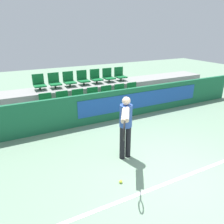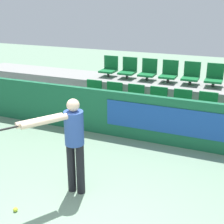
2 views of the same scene
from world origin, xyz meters
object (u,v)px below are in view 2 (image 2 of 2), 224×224
stadium_chair_3 (157,101)px  stadium_chair_8 (128,69)px  stadium_chair_7 (109,68)px  stadium_chair_5 (207,107)px  stadium_chair_11 (191,75)px  stadium_chair_12 (214,77)px  stadium_chair_9 (148,71)px  stadium_chair_1 (113,96)px  tennis_ball (15,209)px  stadium_chair_10 (169,73)px  tennis_player (69,138)px  stadium_chair_4 (181,104)px  stadium_chair_0 (92,93)px  stadium_chair_2 (134,98)px

stadium_chair_3 → stadium_chair_8: bearing=136.0°
stadium_chair_7 → stadium_chair_3: bearing=-32.8°
stadium_chair_5 → stadium_chair_11: stadium_chair_11 is taller
stadium_chair_5 → stadium_chair_12: stadium_chair_12 is taller
stadium_chair_8 → stadium_chair_5: bearing=-25.8°
stadium_chair_3 → stadium_chair_9: size_ratio=1.00×
stadium_chair_1 → stadium_chair_12: (2.23, 1.08, 0.44)m
stadium_chair_11 → stadium_chair_7: bearing=180.0°
stadium_chair_9 → tennis_ball: stadium_chair_9 is taller
stadium_chair_1 → stadium_chair_8: bearing=90.0°
stadium_chair_7 → stadium_chair_10: bearing=0.0°
stadium_chair_12 → tennis_player: (-1.63, -4.17, -0.17)m
stadium_chair_4 → stadium_chair_9: size_ratio=1.00×
stadium_chair_7 → stadium_chair_9: size_ratio=1.00×
stadium_chair_5 → tennis_ball: size_ratio=8.30×
stadium_chair_7 → stadium_chair_12: 2.79m
stadium_chair_9 → stadium_chair_11: (1.11, 0.00, 0.00)m
stadium_chair_7 → stadium_chair_5: bearing=-21.1°
stadium_chair_1 → stadium_chair_5: same height
stadium_chair_0 → stadium_chair_1: size_ratio=1.00×
stadium_chair_5 → tennis_player: tennis_player is taller
stadium_chair_0 → stadium_chair_8: stadium_chair_8 is taller
stadium_chair_2 → stadium_chair_10: stadium_chair_10 is taller
stadium_chair_7 → tennis_ball: size_ratio=8.30×
tennis_player → tennis_ball: tennis_player is taller
stadium_chair_0 → stadium_chair_2: size_ratio=1.00×
stadium_chair_1 → tennis_ball: size_ratio=8.30×
stadium_chair_7 → stadium_chair_8: (0.56, 0.00, 0.00)m
stadium_chair_7 → stadium_chair_0: bearing=-90.0°
tennis_player → stadium_chair_4: bearing=103.2°
stadium_chair_11 → stadium_chair_5: bearing=-62.6°
stadium_chair_4 → tennis_ball: stadium_chair_4 is taller
stadium_chair_1 → stadium_chair_2: size_ratio=1.00×
stadium_chair_4 → stadium_chair_5: size_ratio=1.00×
stadium_chair_4 → stadium_chair_8: 2.04m
stadium_chair_2 → tennis_player: tennis_player is taller
stadium_chair_2 → stadium_chair_7: (-1.11, 1.08, 0.44)m
stadium_chair_0 → stadium_chair_9: size_ratio=1.00×
stadium_chair_11 → stadium_chair_12: size_ratio=1.00×
stadium_chair_0 → tennis_player: size_ratio=0.35×
stadium_chair_4 → stadium_chair_8: (-1.67, 1.08, 0.44)m
stadium_chair_4 → stadium_chair_7: size_ratio=1.00×
stadium_chair_3 → stadium_chair_4: size_ratio=1.00×
stadium_chair_10 → stadium_chair_11: size_ratio=1.00×
tennis_player → stadium_chair_8: bearing=130.5°
stadium_chair_10 → stadium_chair_11: bearing=0.0°
stadium_chair_1 → tennis_player: size_ratio=0.35×
tennis_player → stadium_chair_7: bearing=137.8°
stadium_chair_4 → stadium_chair_5: 0.56m
stadium_chair_2 → tennis_ball: (-0.47, -3.81, -0.64)m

